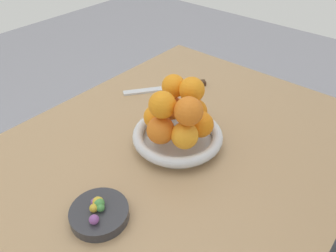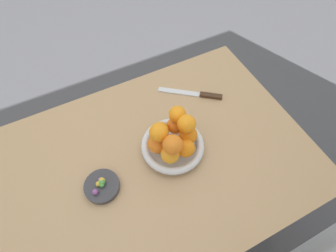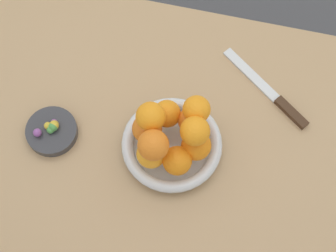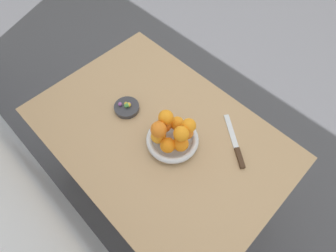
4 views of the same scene
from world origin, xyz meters
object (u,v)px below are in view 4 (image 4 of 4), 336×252
(orange_1, at_px, (186,132))
(candy_ball_4, at_px, (129,105))
(orange_0, at_px, (181,143))
(candy_ball_6, at_px, (126,104))
(orange_7, at_px, (181,134))
(orange_9, at_px, (166,117))
(orange_8, at_px, (189,126))
(candy_dish, at_px, (127,108))
(orange_4, at_px, (158,136))
(candy_ball_1, at_px, (129,104))
(candy_ball_2, at_px, (120,104))
(orange_6, at_px, (159,129))
(candy_ball_3, at_px, (126,106))
(knife, at_px, (236,145))
(orange_5, at_px, (168,145))
(dining_table, at_px, (159,142))
(orange_2, at_px, (177,124))
(orange_3, at_px, (164,125))
(candy_ball_0, at_px, (128,105))
(fruit_bowl, at_px, (172,140))
(candy_ball_5, at_px, (129,105))

(orange_1, height_order, candy_ball_4, orange_1)
(orange_0, height_order, candy_ball_6, orange_0)
(orange_7, bearing_deg, orange_9, -6.37)
(orange_8, bearing_deg, candy_dish, 12.99)
(orange_4, height_order, candy_ball_1, orange_4)
(candy_ball_2, bearing_deg, orange_9, -168.84)
(orange_6, relative_size, candy_ball_3, 3.84)
(orange_8, bearing_deg, knife, -140.11)
(candy_dish, height_order, candy_ball_2, candy_ball_2)
(orange_5, height_order, candy_ball_1, orange_5)
(candy_ball_1, bearing_deg, dining_table, -179.46)
(orange_6, distance_m, candy_ball_6, 0.27)
(orange_2, relative_size, candy_ball_2, 3.23)
(candy_ball_6, bearing_deg, orange_8, -168.05)
(orange_1, bearing_deg, candy_ball_2, 14.79)
(dining_table, height_order, orange_7, orange_7)
(orange_1, xyz_separation_m, candy_ball_2, (0.32, 0.09, -0.04))
(dining_table, height_order, orange_0, orange_0)
(candy_ball_2, relative_size, candy_ball_4, 0.91)
(orange_7, bearing_deg, candy_ball_4, 2.37)
(candy_dish, height_order, orange_3, orange_3)
(orange_8, bearing_deg, orange_7, 97.62)
(orange_0, bearing_deg, orange_7, -24.93)
(orange_8, bearing_deg, orange_9, 24.50)
(dining_table, height_order, candy_ball_0, candy_ball_0)
(fruit_bowl, distance_m, orange_0, 0.07)
(dining_table, bearing_deg, orange_4, 140.62)
(orange_0, distance_m, candy_ball_4, 0.32)
(orange_2, relative_size, candy_ball_4, 2.94)
(orange_5, height_order, orange_9, orange_9)
(orange_8, distance_m, candy_ball_6, 0.34)
(orange_3, height_order, orange_6, orange_6)
(fruit_bowl, xyz_separation_m, candy_ball_4, (0.26, 0.02, 0.01))
(fruit_bowl, bearing_deg, orange_6, 61.25)
(orange_0, bearing_deg, orange_3, -6.01)
(orange_2, bearing_deg, orange_7, 142.88)
(dining_table, relative_size, candy_ball_3, 66.89)
(orange_2, bearing_deg, orange_3, 52.97)
(orange_9, xyz_separation_m, candy_ball_2, (0.25, 0.05, -0.10))
(candy_dish, distance_m, orange_6, 0.27)
(orange_4, distance_m, candy_ball_2, 0.26)
(orange_9, height_order, knife, orange_9)
(orange_8, relative_size, candy_ball_4, 2.82)
(candy_ball_4, relative_size, knife, 0.09)
(orange_0, height_order, candy_ball_2, orange_0)
(orange_1, distance_m, orange_5, 0.09)
(orange_1, height_order, candy_ball_5, orange_1)
(dining_table, height_order, candy_ball_2, candy_ball_2)
(orange_0, bearing_deg, fruit_bowl, -6.01)
(orange_4, height_order, orange_7, orange_7)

